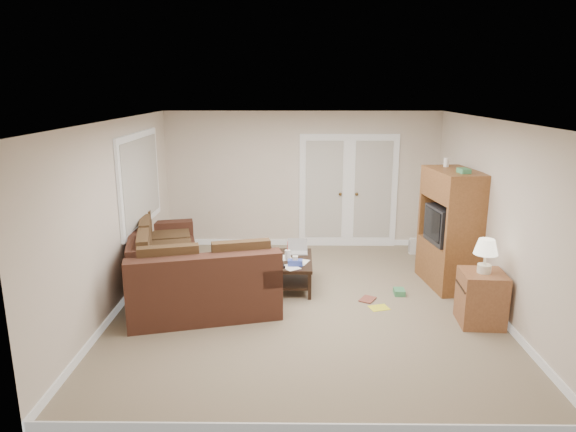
{
  "coord_description": "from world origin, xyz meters",
  "views": [
    {
      "loc": [
        -0.16,
        -6.58,
        2.9
      ],
      "look_at": [
        -0.24,
        0.6,
        1.1
      ],
      "focal_mm": 32.0,
      "sensor_mm": 36.0,
      "label": 1
    }
  ],
  "objects_px": {
    "coffee_table": "(294,271)",
    "tv_armoire": "(450,228)",
    "sectional_sofa": "(180,271)",
    "side_cabinet": "(482,294)"
  },
  "relations": [
    {
      "from": "side_cabinet",
      "to": "coffee_table",
      "type": "bearing_deg",
      "value": 155.73
    },
    {
      "from": "coffee_table",
      "to": "tv_armoire",
      "type": "distance_m",
      "value": 2.4
    },
    {
      "from": "sectional_sofa",
      "to": "side_cabinet",
      "type": "xyz_separation_m",
      "value": [
        3.97,
        -0.88,
        0.05
      ]
    },
    {
      "from": "coffee_table",
      "to": "side_cabinet",
      "type": "bearing_deg",
      "value": -27.2
    },
    {
      "from": "sectional_sofa",
      "to": "tv_armoire",
      "type": "bearing_deg",
      "value": -7.38
    },
    {
      "from": "coffee_table",
      "to": "tv_armoire",
      "type": "relative_size",
      "value": 0.56
    },
    {
      "from": "side_cabinet",
      "to": "tv_armoire",
      "type": "bearing_deg",
      "value": 94.88
    },
    {
      "from": "side_cabinet",
      "to": "sectional_sofa",
      "type": "bearing_deg",
      "value": 171.15
    },
    {
      "from": "tv_armoire",
      "to": "side_cabinet",
      "type": "relative_size",
      "value": 1.69
    },
    {
      "from": "coffee_table",
      "to": "sectional_sofa",
      "type": "bearing_deg",
      "value": -166.79
    }
  ]
}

